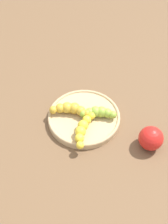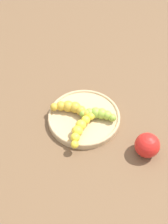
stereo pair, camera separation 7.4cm
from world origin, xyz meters
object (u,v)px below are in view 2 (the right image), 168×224
at_px(fruit_bowl, 84,117).
at_px(banana_spotted, 71,108).
at_px(banana_yellow, 80,128).
at_px(banana_green, 98,114).
at_px(apple_red, 147,145).

distance_m(fruit_bowl, banana_spotted, 0.05).
bearing_deg(fruit_bowl, banana_yellow, -154.24).
relative_size(banana_green, banana_yellow, 0.77).
bearing_deg(banana_spotted, fruit_bowl, -98.60).
relative_size(fruit_bowl, banana_green, 2.19).
xyz_separation_m(fruit_bowl, banana_spotted, (-0.01, 0.04, 0.03)).
xyz_separation_m(fruit_bowl, apple_red, (0.01, -0.22, 0.02)).
distance_m(banana_green, apple_red, 0.18).
xyz_separation_m(banana_spotted, apple_red, (0.01, -0.26, -0.00)).
height_order(banana_green, apple_red, apple_red).
height_order(fruit_bowl, banana_green, banana_green).
xyz_separation_m(banana_green, banana_spotted, (-0.03, 0.08, 0.00)).
relative_size(banana_yellow, apple_red, 1.89).
xyz_separation_m(banana_green, banana_yellow, (-0.08, 0.01, -0.00)).
distance_m(banana_green, banana_spotted, 0.09).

